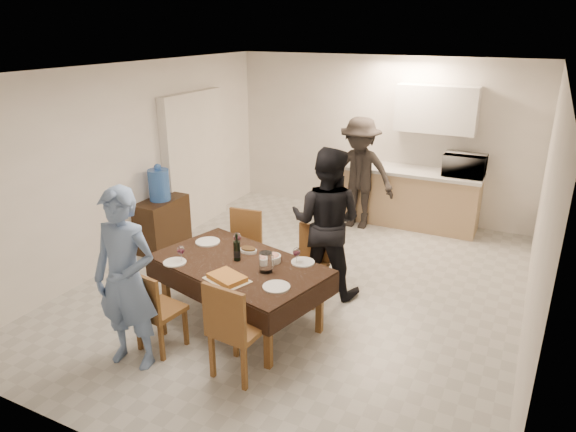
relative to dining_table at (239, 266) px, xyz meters
name	(u,v)px	position (x,y,z in m)	size (l,w,h in m)	color
floor	(302,286)	(0.26, 1.03, -0.67)	(5.00, 6.00, 0.02)	#B4B4AF
ceiling	(305,69)	(0.26, 1.03, 1.93)	(5.00, 6.00, 0.02)	white
wall_back	(380,137)	(0.26, 4.03, 0.63)	(5.00, 0.02, 2.60)	white
wall_front	(114,306)	(0.26, -1.97, 0.63)	(5.00, 0.02, 2.60)	white
wall_left	(136,162)	(-2.24, 1.03, 0.63)	(0.02, 6.00, 2.60)	white
wall_right	(542,220)	(2.76, 1.03, 0.63)	(0.02, 6.00, 2.60)	white
stub_partition	(195,160)	(-2.16, 2.23, 0.38)	(0.15, 1.40, 2.10)	silver
kitchen_base_cabinet	(407,198)	(0.86, 3.71, -0.24)	(2.20, 0.60, 0.86)	tan
kitchen_worktop	(409,171)	(0.86, 3.71, 0.21)	(2.24, 0.64, 0.05)	beige
upper_cabinet	(437,109)	(1.16, 3.85, 1.18)	(1.20, 0.34, 0.70)	white
dining_table	(239,266)	(0.00, 0.00, 0.00)	(2.01, 1.46, 0.71)	black
chair_near_left	(154,304)	(-0.45, -0.83, -0.14)	(0.44, 0.45, 0.47)	brown
chair_near_right	(233,322)	(0.45, -0.84, -0.08)	(0.48, 0.48, 0.53)	brown
chair_far_left	(236,245)	(-0.45, 0.66, -0.11)	(0.47, 0.47, 0.50)	brown
chair_far_right	(304,261)	(0.45, 0.67, -0.13)	(0.42, 0.42, 0.48)	brown
console	(163,224)	(-2.02, 1.20, -0.31)	(0.40, 0.79, 0.74)	#311F10
water_jug	(159,185)	(-2.02, 1.20, 0.28)	(0.29, 0.29, 0.44)	blue
wine_bottle	(237,247)	(-0.05, 0.05, 0.18)	(0.07, 0.07, 0.30)	black
water_pitcher	(266,262)	(0.35, -0.05, 0.14)	(0.13, 0.13, 0.21)	white
savoury_tart	(227,278)	(0.10, -0.38, 0.06)	(0.41, 0.31, 0.05)	#C18238
salad_bowl	(272,259)	(0.30, 0.18, 0.07)	(0.19, 0.19, 0.07)	silver
mushroom_dish	(248,251)	(-0.05, 0.28, 0.05)	(0.18, 0.18, 0.03)	silver
wine_glass_a	(181,254)	(-0.55, -0.25, 0.12)	(0.08, 0.08, 0.18)	white
wine_glass_b	(297,256)	(0.55, 0.25, 0.12)	(0.08, 0.08, 0.18)	white
wine_glass_c	(237,241)	(-0.20, 0.30, 0.13)	(0.09, 0.09, 0.20)	white
plate_near_left	(175,262)	(-0.60, -0.30, 0.04)	(0.24, 0.24, 0.01)	silver
plate_near_right	(276,287)	(0.60, -0.30, 0.04)	(0.26, 0.26, 0.02)	silver
plate_far_left	(208,242)	(-0.60, 0.30, 0.04)	(0.28, 0.28, 0.02)	silver
plate_far_right	(303,262)	(0.60, 0.30, 0.04)	(0.25, 0.25, 0.01)	silver
microwave	(465,165)	(1.68, 3.71, 0.40)	(0.60, 0.41, 0.33)	white
person_near	(126,280)	(-0.55, -1.05, 0.20)	(0.64, 0.42, 1.74)	#627FAF
person_far	(326,222)	(0.55, 1.05, 0.22)	(0.87, 0.67, 1.78)	black
person_kitchen	(359,173)	(0.19, 3.26, 0.20)	(1.13, 0.65, 1.75)	black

